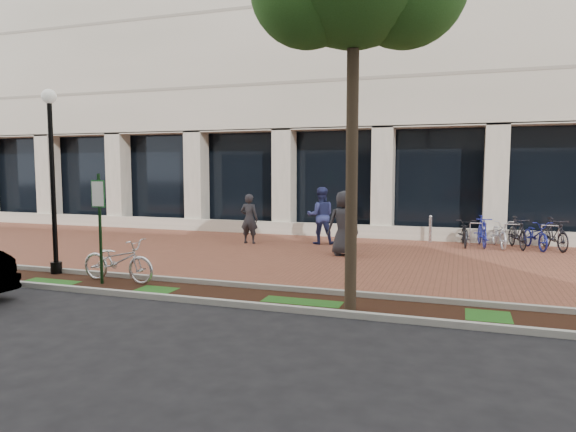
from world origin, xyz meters
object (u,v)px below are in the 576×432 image
(parking_sign, at_px, (99,215))
(pedestrian_left, at_px, (249,219))
(bollard, at_px, (430,229))
(locked_bicycle, at_px, (118,260))
(lamppost, at_px, (52,171))
(pedestrian_right, at_px, (344,223))
(bike_rack_cluster, at_px, (508,233))
(pedestrian_mid, at_px, (321,216))

(parking_sign, relative_size, pedestrian_left, 1.44)
(pedestrian_left, bearing_deg, bollard, -159.41)
(locked_bicycle, height_order, bollard, locked_bicycle)
(lamppost, bearing_deg, pedestrian_left, 67.55)
(lamppost, xyz_separation_m, pedestrian_right, (6.31, 4.98, -1.60))
(lamppost, distance_m, pedestrian_right, 8.19)
(bollard, bearing_deg, parking_sign, -126.47)
(parking_sign, height_order, bike_rack_cluster, parking_sign)
(pedestrian_mid, relative_size, pedestrian_right, 1.01)
(pedestrian_left, relative_size, bike_rack_cluster, 0.48)
(locked_bicycle, xyz_separation_m, bike_rack_cluster, (9.07, 8.47, -0.02))
(bollard, relative_size, bike_rack_cluster, 0.27)
(bollard, xyz_separation_m, bike_rack_cluster, (2.52, -0.44, -0.01))
(bollard, bearing_deg, lamppost, -135.22)
(locked_bicycle, height_order, pedestrian_mid, pedestrian_mid)
(pedestrian_right, relative_size, bollard, 1.99)
(locked_bicycle, bearing_deg, pedestrian_mid, -18.82)
(lamppost, relative_size, bollard, 4.60)
(pedestrian_right, bearing_deg, pedestrian_left, -46.05)
(pedestrian_left, bearing_deg, lamppost, 67.61)
(pedestrian_left, distance_m, pedestrian_mid, 2.52)
(pedestrian_mid, bearing_deg, pedestrian_left, -1.91)
(pedestrian_left, height_order, bike_rack_cluster, pedestrian_left)
(parking_sign, xyz_separation_m, pedestrian_mid, (3.17, 7.65, -0.61))
(lamppost, xyz_separation_m, pedestrian_mid, (5.03, 7.04, -1.59))
(parking_sign, distance_m, pedestrian_mid, 8.31)
(lamppost, distance_m, pedestrian_mid, 8.80)
(pedestrian_right, bearing_deg, pedestrian_mid, -84.08)
(pedestrian_left, bearing_deg, locked_bicycle, 85.69)
(parking_sign, xyz_separation_m, locked_bicycle, (0.25, 0.29, -1.09))
(pedestrian_mid, distance_m, pedestrian_right, 2.43)
(parking_sign, xyz_separation_m, lamppost, (-1.86, 0.61, 0.98))
(locked_bicycle, bearing_deg, pedestrian_left, -1.54)
(pedestrian_right, bearing_deg, bike_rack_cluster, -172.71)
(bollard, distance_m, bike_rack_cluster, 2.55)
(locked_bicycle, relative_size, bollard, 1.97)
(locked_bicycle, bearing_deg, parking_sign, 142.70)
(parking_sign, height_order, bollard, parking_sign)
(locked_bicycle, bearing_deg, bollard, -33.51)
(pedestrian_mid, height_order, bollard, pedestrian_mid)
(parking_sign, xyz_separation_m, pedestrian_right, (4.45, 5.59, -0.62))
(locked_bicycle, bearing_deg, pedestrian_right, -35.62)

